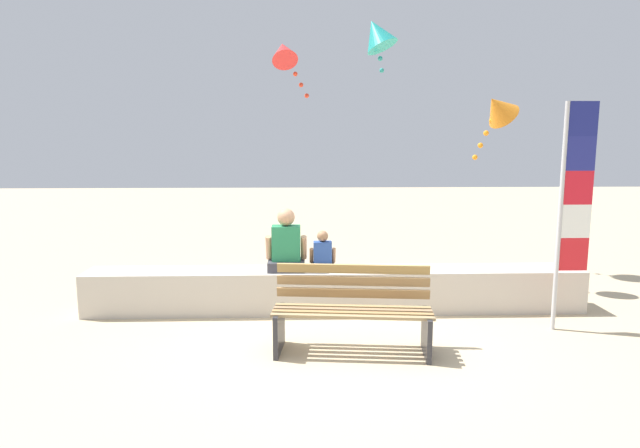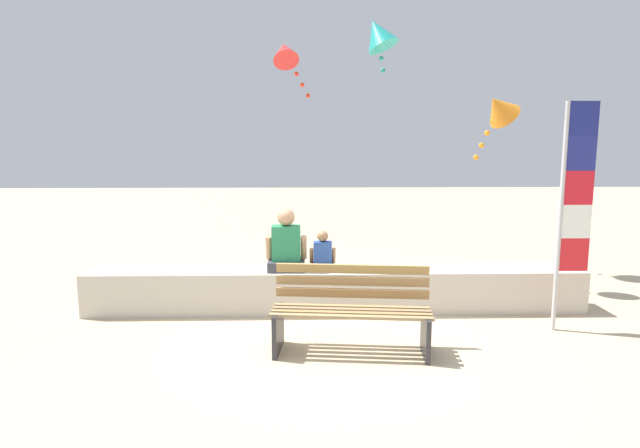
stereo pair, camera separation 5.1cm
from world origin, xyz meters
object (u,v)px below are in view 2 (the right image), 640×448
(flag_banner, at_px, (572,200))
(kite_teal, at_px, (378,34))
(person_adult, at_px, (286,246))
(park_bench, at_px, (351,312))
(person_child, at_px, (323,255))
(kite_red, at_px, (285,53))
(kite_orange, at_px, (498,108))

(flag_banner, xyz_separation_m, kite_teal, (-1.85, 3.02, 2.38))
(person_adult, bearing_deg, park_bench, -61.69)
(person_child, distance_m, kite_teal, 3.98)
(park_bench, bearing_deg, flag_banner, 12.31)
(person_adult, xyz_separation_m, kite_red, (-0.09, 2.65, 2.83))
(park_bench, xyz_separation_m, person_adult, (-0.73, 1.36, 0.45))
(park_bench, height_order, person_child, person_child)
(park_bench, relative_size, kite_orange, 1.61)
(park_bench, distance_m, flag_banner, 2.84)
(park_bench, distance_m, person_adult, 1.61)
(kite_teal, distance_m, kite_orange, 2.36)
(person_adult, relative_size, person_child, 1.56)
(kite_red, height_order, kite_orange, kite_red)
(person_child, bearing_deg, person_adult, -179.96)
(flag_banner, distance_m, kite_teal, 4.27)
(person_child, distance_m, kite_red, 4.00)
(person_child, bearing_deg, park_bench, -79.03)
(person_child, bearing_deg, kite_red, 101.90)
(kite_red, relative_size, kite_orange, 1.00)
(park_bench, distance_m, kite_orange, 3.99)
(person_child, relative_size, kite_red, 0.49)
(person_adult, xyz_separation_m, flag_banner, (3.28, -0.81, 0.68))
(park_bench, distance_m, kite_teal, 5.05)
(flag_banner, distance_m, kite_orange, 2.14)
(park_bench, xyz_separation_m, kite_red, (-0.82, 4.01, 3.28))
(park_bench, relative_size, kite_teal, 1.89)
(person_adult, relative_size, flag_banner, 0.30)
(person_adult, bearing_deg, person_child, 0.04)
(kite_red, bearing_deg, flag_banner, -45.70)
(person_child, distance_m, flag_banner, 3.03)
(flag_banner, relative_size, kite_teal, 2.93)
(kite_red, bearing_deg, person_adult, -88.07)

